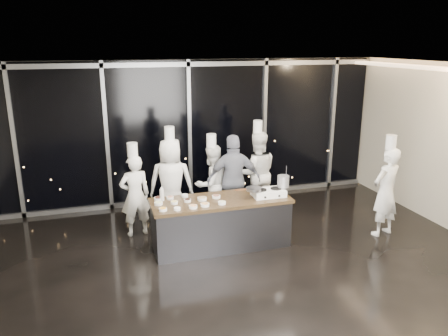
% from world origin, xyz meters
% --- Properties ---
extents(ground, '(9.00, 9.00, 0.00)m').
position_xyz_m(ground, '(0.00, 0.00, 0.00)').
color(ground, black).
rests_on(ground, ground).
extents(room_shell, '(9.02, 7.02, 3.21)m').
position_xyz_m(room_shell, '(0.18, 0.00, 2.25)').
color(room_shell, beige).
rests_on(room_shell, ground).
extents(window_wall, '(8.90, 0.11, 3.20)m').
position_xyz_m(window_wall, '(0.00, 3.43, 1.60)').
color(window_wall, black).
rests_on(window_wall, ground).
extents(demo_counter, '(2.46, 0.86, 0.90)m').
position_xyz_m(demo_counter, '(0.00, 0.90, 0.45)').
color(demo_counter, '#35353A').
rests_on(demo_counter, ground).
extents(stove, '(0.58, 0.38, 0.14)m').
position_xyz_m(stove, '(0.87, 0.81, 0.96)').
color(stove, white).
rests_on(stove, demo_counter).
extents(frying_pan, '(0.49, 0.28, 0.05)m').
position_xyz_m(frying_pan, '(0.57, 0.80, 1.06)').
color(frying_pan, slate).
rests_on(frying_pan, stove).
extents(stock_pot, '(0.21, 0.21, 0.21)m').
position_xyz_m(stock_pot, '(1.15, 0.83, 1.15)').
color(stock_pot, silver).
rests_on(stock_pot, stove).
extents(prep_bowls, '(1.18, 0.71, 0.05)m').
position_xyz_m(prep_bowls, '(-0.62, 0.89, 0.93)').
color(prep_bowls, white).
rests_on(prep_bowls, demo_counter).
extents(squeeze_bottle, '(0.07, 0.07, 0.27)m').
position_xyz_m(squeeze_bottle, '(-1.00, 1.13, 1.03)').
color(squeeze_bottle, silver).
rests_on(squeeze_bottle, demo_counter).
extents(chef_far_left, '(0.63, 0.46, 1.80)m').
position_xyz_m(chef_far_left, '(-1.40, 1.84, 0.81)').
color(chef_far_left, white).
rests_on(chef_far_left, ground).
extents(chef_left, '(0.98, 0.75, 2.02)m').
position_xyz_m(chef_left, '(-0.67, 2.09, 0.90)').
color(chef_left, white).
rests_on(chef_left, ground).
extents(chef_center, '(0.95, 0.86, 1.83)m').
position_xyz_m(chef_center, '(0.15, 2.07, 0.81)').
color(chef_center, white).
rests_on(chef_center, ground).
extents(guest, '(1.13, 0.58, 1.84)m').
position_xyz_m(guest, '(0.53, 1.79, 0.92)').
color(guest, '#131C34').
rests_on(guest, ground).
extents(chef_right, '(0.96, 0.79, 2.02)m').
position_xyz_m(chef_right, '(1.18, 2.22, 0.90)').
color(chef_right, white).
rests_on(chef_right, ground).
extents(chef_side, '(0.71, 0.57, 1.94)m').
position_xyz_m(chef_side, '(3.11, 0.50, 0.88)').
color(chef_side, white).
rests_on(chef_side, ground).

